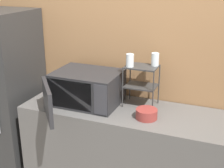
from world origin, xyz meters
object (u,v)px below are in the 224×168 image
at_px(dish_rack, 141,77).
at_px(glass_back_right, 155,59).
at_px(bowl, 146,114).
at_px(microwave, 86,88).
at_px(glass_front_left, 130,60).
at_px(refrigerator, 4,97).

relative_size(dish_rack, glass_back_right, 3.28).
bearing_deg(glass_back_right, bowl, -85.22).
bearing_deg(microwave, glass_back_right, 19.80).
xyz_separation_m(glass_front_left, bowl, (0.21, -0.18, -0.37)).
xyz_separation_m(microwave, glass_back_right, (0.56, 0.20, 0.27)).
bearing_deg(glass_front_left, glass_back_right, 30.59).
xyz_separation_m(dish_rack, refrigerator, (-1.39, -0.14, -0.33)).
xyz_separation_m(dish_rack, bowl, (0.12, -0.24, -0.22)).
xyz_separation_m(dish_rack, glass_back_right, (0.10, 0.06, 0.15)).
bearing_deg(glass_back_right, glass_front_left, -149.41).
bearing_deg(bowl, glass_back_right, 94.78).
bearing_deg(dish_rack, glass_front_left, -148.80).
xyz_separation_m(microwave, bowl, (0.58, -0.09, -0.10)).
bearing_deg(microwave, bowl, -9.01).
distance_m(microwave, refrigerator, 0.95).
height_order(glass_back_right, refrigerator, refrigerator).
bearing_deg(glass_front_left, dish_rack, 31.20).
relative_size(glass_front_left, bowl, 0.63).
height_order(microwave, glass_back_right, glass_back_right).
bearing_deg(glass_back_right, refrigerator, -172.62).
bearing_deg(glass_front_left, bowl, -41.18).
distance_m(microwave, bowl, 0.60).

